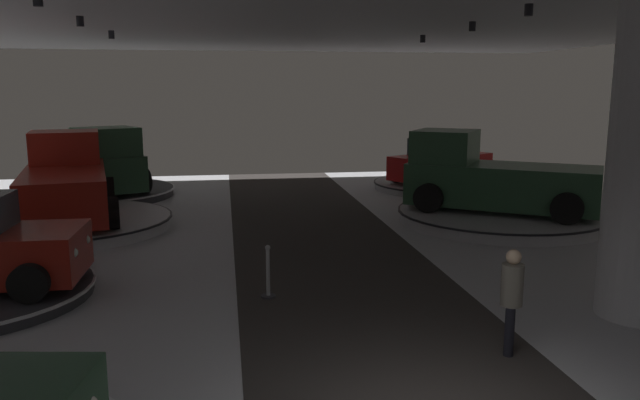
{
  "coord_description": "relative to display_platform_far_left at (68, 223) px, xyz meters",
  "views": [
    {
      "loc": [
        -2.35,
        -5.94,
        3.87
      ],
      "look_at": [
        -0.26,
        7.45,
        1.4
      ],
      "focal_mm": 34.45,
      "sensor_mm": 36.0,
      "label": 1
    }
  ],
  "objects": [
    {
      "name": "pickup_truck_far_left",
      "position": [
        -0.06,
        0.32,
        1.08
      ],
      "size": [
        3.47,
        5.61,
        2.3
      ],
      "color": "maroon",
      "rests_on": "display_platform_far_left"
    },
    {
      "name": "pickup_truck_deep_left",
      "position": [
        -0.18,
        5.07,
        1.04
      ],
      "size": [
        4.43,
        5.67,
        2.3
      ],
      "color": "#2D5638",
      "rests_on": "display_platform_deep_left"
    },
    {
      "name": "stanchion_a",
      "position": [
        5.11,
        -6.49,
        0.19
      ],
      "size": [
        0.28,
        0.28,
        1.01
      ],
      "color": "#333338",
      "rests_on": "ground"
    },
    {
      "name": "display_platform_far_right",
      "position": [
        12.3,
        -0.96,
        0.01
      ],
      "size": [
        5.98,
        5.98,
        0.35
      ],
      "color": "#B7B7BC",
      "rests_on": "ground"
    },
    {
      "name": "display_platform_deep_left",
      "position": [
        -0.33,
        5.35,
        -0.02
      ],
      "size": [
        5.68,
        5.68,
        0.29
      ],
      "color": "#333338",
      "rests_on": "ground"
    },
    {
      "name": "display_car_deep_right",
      "position": [
        12.63,
        5.12,
        0.86
      ],
      "size": [
        4.53,
        3.72,
        1.71
      ],
      "color": "red",
      "rests_on": "display_platform_deep_right"
    },
    {
      "name": "pickup_truck_far_right",
      "position": [
        12.04,
        -0.78,
        1.1
      ],
      "size": [
        5.57,
        4.72,
        2.3
      ],
      "color": "#2D5638",
      "rests_on": "display_platform_far_right"
    },
    {
      "name": "display_platform_deep_right",
      "position": [
        12.66,
        5.14,
        -0.02
      ],
      "size": [
        5.18,
        5.18,
        0.28
      ],
      "color": "#B7B7BC",
      "rests_on": "ground"
    },
    {
      "name": "visitor_walking_near",
      "position": [
        8.45,
        -9.53,
        0.73
      ],
      "size": [
        0.32,
        0.32,
        1.59
      ],
      "color": "black",
      "rests_on": "ground"
    },
    {
      "name": "display_platform_far_left",
      "position": [
        0.0,
        0.0,
        0.0
      ],
      "size": [
        5.68,
        5.68,
        0.33
      ],
      "color": "silver",
      "rests_on": "ground"
    }
  ]
}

